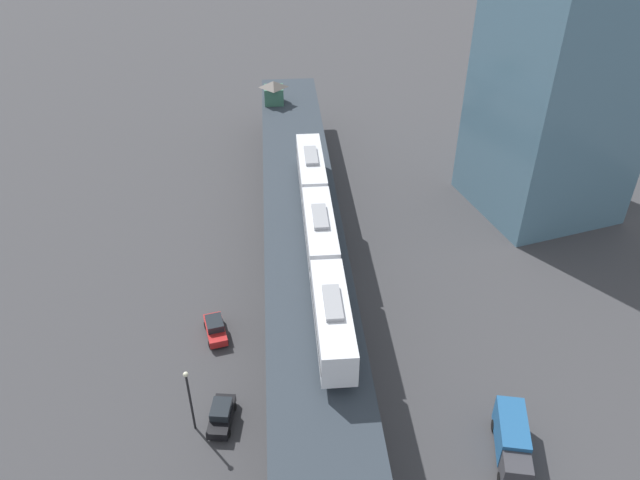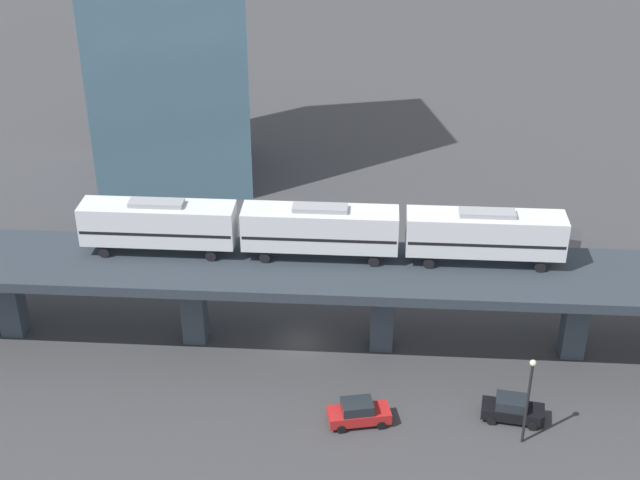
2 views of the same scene
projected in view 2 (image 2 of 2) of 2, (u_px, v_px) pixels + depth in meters
ground_plane at (300, 343)px, 71.96m from camera, size 400.00×400.00×0.00m
elevated_viaduct at (297, 276)px, 68.95m from camera, size 31.33×91.14×7.28m
subway_train at (320, 228)px, 68.36m from camera, size 12.09×36.70×4.45m
street_car_red at (358, 413)px, 62.92m from camera, size 2.09×4.47×1.89m
street_car_black at (512, 409)px, 63.27m from camera, size 3.36×4.75×1.89m
delivery_truck at (539, 240)px, 83.45m from camera, size 5.28×7.44×3.20m
street_lamp at (529, 394)px, 59.69m from camera, size 0.44×0.44×6.94m
office_tower at (161, 15)px, 92.04m from camera, size 16.00×16.00×36.00m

